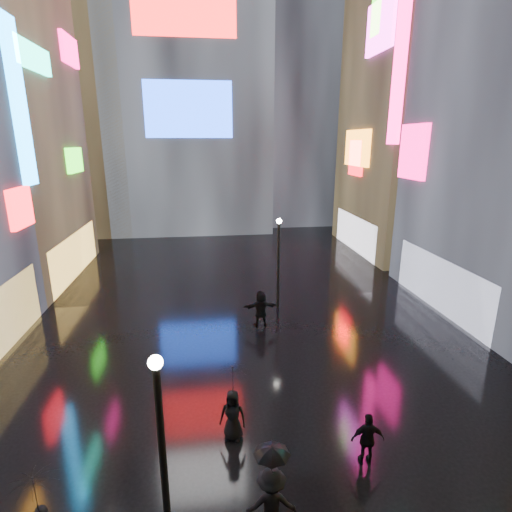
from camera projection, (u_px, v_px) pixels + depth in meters
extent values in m
plane|color=black|center=(239.00, 299.00, 24.20)|extent=(140.00, 140.00, 0.00)
cube|color=#FF0C16|center=(20.00, 208.00, 19.57)|extent=(0.25, 2.24, 1.94)
cube|color=#1493FF|center=(19.00, 104.00, 19.80)|extent=(0.25, 1.40, 8.00)
cube|color=#FFC659|center=(74.00, 255.00, 28.12)|extent=(0.20, 10.00, 3.00)
cube|color=#32F31B|center=(75.00, 160.00, 28.11)|extent=(0.25, 3.00, 1.71)
cube|color=#1AFFC8|center=(32.00, 57.00, 21.56)|extent=(0.25, 4.84, 1.37)
cube|color=#FF0C6A|center=(69.00, 50.00, 27.84)|extent=(0.25, 3.32, 1.94)
cube|color=white|center=(441.00, 284.00, 22.31)|extent=(0.20, 9.00, 3.00)
cube|color=#FF0C6A|center=(413.00, 152.00, 24.24)|extent=(0.25, 2.99, 3.26)
cube|color=#FF0C6A|center=(400.00, 63.00, 25.48)|extent=(0.25, 1.40, 10.00)
cube|color=black|center=(425.00, 79.00, 31.83)|extent=(10.00, 12.00, 28.00)
cube|color=white|center=(356.00, 233.00, 34.69)|extent=(0.20, 9.00, 3.00)
cube|color=orange|center=(357.00, 148.00, 32.98)|extent=(0.25, 4.92, 2.91)
cube|color=#FF32E1|center=(381.00, 25.00, 27.98)|extent=(0.25, 4.36, 3.46)
cube|color=#FF0C16|center=(356.00, 158.00, 33.32)|extent=(0.25, 2.63, 2.87)
cube|color=#32F31B|center=(378.00, 14.00, 28.38)|extent=(0.25, 1.69, 2.90)
cube|color=black|center=(187.00, 21.00, 40.86)|extent=(16.00, 14.00, 42.00)
cube|color=#194CFF|center=(189.00, 109.00, 36.60)|extent=(8.00, 0.20, 5.00)
cube|color=black|center=(296.00, 70.00, 45.37)|extent=(12.00, 12.00, 34.00)
cube|color=black|center=(78.00, 102.00, 39.81)|extent=(10.00, 10.00, 26.00)
cylinder|color=black|center=(164.00, 468.00, 8.50)|extent=(0.16, 0.16, 5.00)
sphere|color=white|center=(155.00, 362.00, 7.80)|extent=(0.30, 0.30, 0.30)
cylinder|color=black|center=(278.00, 266.00, 22.28)|extent=(0.16, 0.16, 5.00)
sphere|color=white|center=(279.00, 221.00, 21.57)|extent=(0.30, 0.30, 0.30)
imported|color=black|center=(271.00, 504.00, 9.45)|extent=(1.27, 0.78, 1.90)
imported|color=black|center=(368.00, 439.00, 11.67)|extent=(1.01, 0.50, 1.65)
imported|color=black|center=(233.00, 415.00, 12.64)|extent=(0.95, 0.75, 1.71)
imported|color=black|center=(261.00, 309.00, 20.45)|extent=(1.78, 0.62, 1.90)
imported|color=black|center=(37.00, 493.00, 8.23)|extent=(1.09, 1.07, 0.91)
imported|color=black|center=(272.00, 459.00, 9.08)|extent=(0.96, 0.96, 0.71)
imported|color=black|center=(232.00, 379.00, 12.28)|extent=(1.12, 1.10, 0.92)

